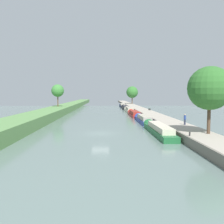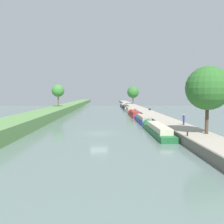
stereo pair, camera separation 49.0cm
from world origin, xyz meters
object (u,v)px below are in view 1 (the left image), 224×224
Objects in this scene: person_walking at (185,119)px; narrowboat_black at (125,107)px; narrowboat_red at (134,114)px; narrowboat_green at (158,129)px; park_bench at (150,109)px; narrowboat_cream at (129,110)px; mooring_bollard_near at (190,134)px; narrowboat_navy at (122,105)px; narrowboat_blue at (143,119)px; mooring_bollard_far at (125,103)px.

narrowboat_black is at bearing 94.68° from person_walking.
person_walking reaches higher than narrowboat_red.
narrowboat_green is 57.71m from narrowboat_black.
park_bench reaches higher than narrowboat_black.
narrowboat_green is 1.08× the size of narrowboat_cream.
mooring_bollard_near is (1.90, -65.56, 0.70)m from narrowboat_black.
park_bench is (5.25, -36.88, 0.73)m from narrowboat_navy.
mooring_bollard_near is at bearing -86.81° from narrowboat_red.
narrowboat_red is 8.54× the size of person_walking.
narrowboat_blue is at bearing 94.63° from mooring_bollard_near.
mooring_bollard_far is at bearing 88.39° from narrowboat_blue.
narrowboat_green is 8.10m from mooring_bollard_near.
narrowboat_cream is at bearing 90.17° from narrowboat_blue.
narrowboat_black is at bearing 90.03° from narrowboat_green.
narrowboat_black is 8.75× the size of person_walking.
mooring_bollard_near is (1.88, -7.86, 0.62)m from narrowboat_green.
narrowboat_red is 49.36m from mooring_bollard_far.
narrowboat_black is 65.59m from mooring_bollard_near.
narrowboat_cream is 8.98m from park_bench.
narrowboat_red is 31.52× the size of mooring_bollard_near.
mooring_bollard_near reaches higher than narrowboat_red.
park_bench is at bearing -81.90° from narrowboat_navy.
narrowboat_green is at bearing -158.16° from person_walking.
narrowboat_navy is at bearing 91.34° from mooring_bollard_near.
narrowboat_navy reaches higher than narrowboat_black.
narrowboat_blue is at bearing 89.58° from narrowboat_green.
narrowboat_blue is 13.09m from person_walking.
narrowboat_green is 14.07m from narrowboat_blue.
narrowboat_blue is 29.37× the size of mooring_bollard_far.
narrowboat_red is 35.89m from mooring_bollard_near.
narrowboat_blue is at bearing -89.08° from narrowboat_red.
narrowboat_cream is (0.02, 42.14, 0.03)m from narrowboat_green.
narrowboat_blue is 21.46m from park_bench.
park_bench reaches higher than narrowboat_red.
narrowboat_red is 31.52× the size of mooring_bollard_far.
narrowboat_green and park_bench have the same top height.
narrowboat_green reaches higher than narrowboat_red.
narrowboat_navy is at bearing 89.83° from narrowboat_black.
narrowboat_black is (0.10, 29.74, -0.02)m from narrowboat_red.
narrowboat_red is at bearing 90.25° from narrowboat_green.
mooring_bollard_near is 85.13m from mooring_bollard_far.
mooring_bollard_far is (1.90, 19.57, 0.70)m from narrowboat_black.
narrowboat_navy is at bearing 98.10° from park_bench.
narrowboat_navy reaches higher than narrowboat_red.
narrowboat_navy is (0.02, 71.76, 0.01)m from narrowboat_green.
narrowboat_cream is at bearing 89.97° from narrowboat_green.
narrowboat_blue reaches higher than mooring_bollard_near.
narrowboat_cream is at bearing 92.13° from mooring_bollard_near.
person_walking reaches higher than mooring_bollard_near.
narrowboat_blue is 28.07m from narrowboat_cream.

